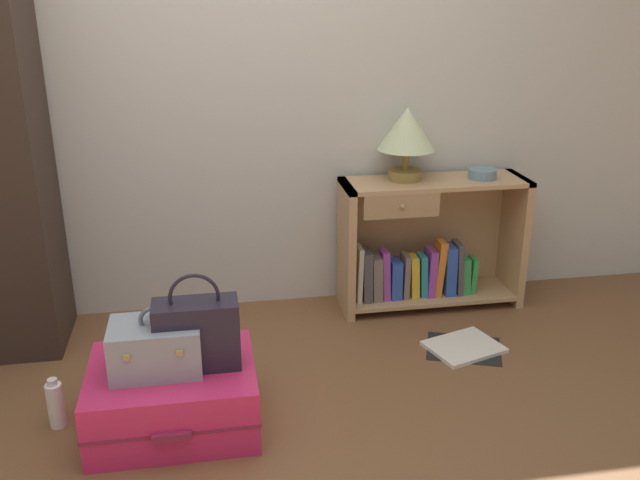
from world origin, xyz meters
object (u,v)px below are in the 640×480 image
object	(u,v)px
handbag	(197,333)
bowl	(482,174)
open_book_on_floor	(464,347)
bookshelf	(425,248)
train_case	(156,347)
bottle	(56,404)
suitcase_large	(173,396)
table_lamp	(407,132)

from	to	relation	value
handbag	bowl	bearing A→B (deg)	31.00
open_book_on_floor	handbag	bearing A→B (deg)	-162.86
bookshelf	bowl	xyz separation A→B (m)	(0.28, -0.02, 0.40)
bookshelf	train_case	xyz separation A→B (m)	(-1.34, -0.90, 0.04)
bookshelf	open_book_on_floor	bearing A→B (deg)	-85.30
bottle	handbag	bearing A→B (deg)	-8.20
bowl	open_book_on_floor	world-z (taller)	bowl
bowl	handbag	size ratio (longest dim) A/B	0.38
suitcase_large	open_book_on_floor	distance (m)	1.39
suitcase_large	open_book_on_floor	size ratio (longest dim) A/B	1.53
bookshelf	bottle	world-z (taller)	bookshelf
suitcase_large	open_book_on_floor	xyz separation A→B (m)	(1.33, 0.37, -0.12)
table_lamp	handbag	bearing A→B (deg)	-139.14
bookshelf	bottle	bearing A→B (deg)	-154.90
open_book_on_floor	bowl	bearing A→B (deg)	64.76
bowl	handbag	xyz separation A→B (m)	(-1.46, -0.88, -0.32)
bookshelf	table_lamp	world-z (taller)	table_lamp
bookshelf	suitcase_large	bearing A→B (deg)	-145.47
suitcase_large	table_lamp	bearing A→B (deg)	37.94
handbag	bottle	bearing A→B (deg)	171.80
table_lamp	suitcase_large	bearing A→B (deg)	-142.06
bowl	suitcase_large	distance (m)	1.89
suitcase_large	train_case	bearing A→B (deg)	-170.19
bowl	bookshelf	bearing A→B (deg)	176.47
bookshelf	train_case	bearing A→B (deg)	-146.20
train_case	bookshelf	bearing A→B (deg)	33.80
table_lamp	bottle	size ratio (longest dim) A/B	1.76
bookshelf	open_book_on_floor	size ratio (longest dim) A/B	2.28
bottle	open_book_on_floor	bearing A→B (deg)	9.48
bookshelf	table_lamp	distance (m)	0.63
handbag	bookshelf	bearing A→B (deg)	37.11
handbag	open_book_on_floor	size ratio (longest dim) A/B	0.91
bowl	bottle	distance (m)	2.26
table_lamp	bottle	bearing A→B (deg)	-152.58
handbag	table_lamp	bearing A→B (deg)	40.86
bookshelf	bowl	world-z (taller)	bowl
bookshelf	bowl	size ratio (longest dim) A/B	6.63
train_case	table_lamp	bearing A→B (deg)	37.08
table_lamp	open_book_on_floor	distance (m)	1.08
bowl	bottle	xyz separation A→B (m)	(-2.02, -0.80, -0.62)
train_case	bottle	bearing A→B (deg)	168.77
bowl	open_book_on_floor	bearing A→B (deg)	-115.24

